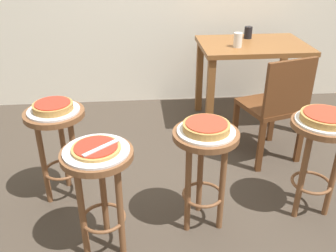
% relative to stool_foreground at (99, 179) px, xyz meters
% --- Properties ---
extents(ground_plane, '(6.00, 6.00, 0.00)m').
position_rel_stool_foreground_xyz_m(ground_plane, '(0.60, 0.49, -0.47)').
color(ground_plane, '#42382D').
extents(stool_foreground, '(0.37, 0.37, 0.64)m').
position_rel_stool_foreground_xyz_m(stool_foreground, '(0.00, 0.00, 0.00)').
color(stool_foreground, brown).
rests_on(stool_foreground, ground_plane).
extents(serving_plate_foreground, '(0.34, 0.34, 0.01)m').
position_rel_stool_foreground_xyz_m(serving_plate_foreground, '(0.00, 0.00, 0.17)').
color(serving_plate_foreground, silver).
rests_on(serving_plate_foreground, stool_foreground).
extents(pizza_foreground, '(0.25, 0.25, 0.02)m').
position_rel_stool_foreground_xyz_m(pizza_foreground, '(0.00, -0.00, 0.19)').
color(pizza_foreground, tan).
rests_on(pizza_foreground, serving_plate_foreground).
extents(stool_middle, '(0.37, 0.37, 0.64)m').
position_rel_stool_foreground_xyz_m(stool_middle, '(0.58, 0.15, 0.00)').
color(stool_middle, brown).
rests_on(stool_middle, ground_plane).
extents(serving_plate_middle, '(0.32, 0.32, 0.01)m').
position_rel_stool_foreground_xyz_m(serving_plate_middle, '(0.58, 0.15, 0.17)').
color(serving_plate_middle, white).
rests_on(serving_plate_middle, stool_middle).
extents(pizza_middle, '(0.26, 0.26, 0.05)m').
position_rel_stool_foreground_xyz_m(pizza_middle, '(0.58, 0.15, 0.20)').
color(pizza_middle, '#B78442').
rests_on(pizza_middle, serving_plate_middle).
extents(stool_leftside, '(0.37, 0.37, 0.64)m').
position_rel_stool_foreground_xyz_m(stool_leftside, '(1.29, 0.21, 0.00)').
color(stool_leftside, brown).
rests_on(stool_leftside, ground_plane).
extents(serving_plate_leftside, '(0.33, 0.33, 0.01)m').
position_rel_stool_foreground_xyz_m(serving_plate_leftside, '(1.29, 0.21, 0.17)').
color(serving_plate_leftside, white).
rests_on(serving_plate_leftside, stool_leftside).
extents(pizza_leftside, '(0.28, 0.28, 0.05)m').
position_rel_stool_foreground_xyz_m(pizza_leftside, '(1.29, 0.21, 0.20)').
color(pizza_leftside, '#B78442').
rests_on(pizza_leftside, serving_plate_leftside).
extents(stool_rear, '(0.37, 0.37, 0.64)m').
position_rel_stool_foreground_xyz_m(stool_rear, '(-0.30, 0.50, 0.00)').
color(stool_rear, brown).
rests_on(stool_rear, ground_plane).
extents(serving_plate_rear, '(0.32, 0.32, 0.01)m').
position_rel_stool_foreground_xyz_m(serving_plate_rear, '(-0.30, 0.50, 0.17)').
color(serving_plate_rear, silver).
rests_on(serving_plate_rear, stool_rear).
extents(pizza_rear, '(0.24, 0.24, 0.05)m').
position_rel_stool_foreground_xyz_m(pizza_rear, '(-0.30, 0.50, 0.20)').
color(pizza_rear, '#B78442').
rests_on(pizza_rear, serving_plate_rear).
extents(dining_table, '(0.93, 0.65, 0.75)m').
position_rel_stool_foreground_xyz_m(dining_table, '(1.25, 1.52, 0.15)').
color(dining_table, brown).
rests_on(dining_table, ground_plane).
extents(cup_near_edge, '(0.07, 0.07, 0.12)m').
position_rel_stool_foreground_xyz_m(cup_near_edge, '(1.08, 1.42, 0.34)').
color(cup_near_edge, silver).
rests_on(cup_near_edge, dining_table).
extents(cup_far_edge, '(0.07, 0.07, 0.11)m').
position_rel_stool_foreground_xyz_m(cup_far_edge, '(1.25, 1.69, 0.33)').
color(cup_far_edge, black).
rests_on(cup_far_edge, dining_table).
extents(wooden_chair, '(0.50, 0.50, 0.85)m').
position_rel_stool_foreground_xyz_m(wooden_chair, '(1.25, 0.83, -0.01)').
color(wooden_chair, '#5B3319').
rests_on(wooden_chair, ground_plane).
extents(pizza_server_knife, '(0.18, 0.16, 0.01)m').
position_rel_stool_foreground_xyz_m(pizza_server_knife, '(0.03, -0.02, 0.20)').
color(pizza_server_knife, silver).
rests_on(pizza_server_knife, pizza_foreground).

